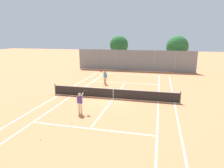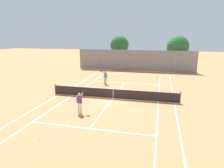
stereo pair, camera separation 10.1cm
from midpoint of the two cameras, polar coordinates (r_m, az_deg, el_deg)
name	(u,v)px [view 2 (the right image)]	position (r m, az deg, el deg)	size (l,w,h in m)	color
ground_plane	(113,98)	(18.73, 0.48, -4.12)	(120.00, 120.00, 0.00)	#CC7A4C
court_line_markings	(113,98)	(18.72, 0.48, -4.11)	(11.10, 23.90, 0.01)	silver
tennis_net	(113,93)	(18.58, 0.49, -2.63)	(12.00, 0.10, 1.07)	#474C47
player_near_side	(80,102)	(15.15, -9.05, -4.99)	(0.68, 0.73, 1.77)	beige
player_far_left	(105,77)	(23.92, -1.84, 2.13)	(0.80, 0.71, 1.77)	tan
loose_tennis_ball_0	(71,122)	(14.00, -11.43, -10.66)	(0.07, 0.07, 0.07)	#D1DB33
loose_tennis_ball_1	(40,139)	(12.45, -19.73, -14.50)	(0.07, 0.07, 0.07)	#D1DB33
loose_tennis_ball_2	(50,115)	(15.52, -17.22, -8.52)	(0.07, 0.07, 0.07)	#D1DB33
loose_tennis_ball_3	(95,84)	(23.94, -4.90, -0.09)	(0.07, 0.07, 0.07)	#D1DB33
loose_tennis_ball_4	(148,78)	(27.60, 10.48, 1.59)	(0.07, 0.07, 0.07)	#D1DB33
back_fence	(135,60)	(33.19, 6.63, 6.70)	(19.32, 0.08, 3.42)	gray
tree_behind_left	(120,45)	(36.92, 2.39, 10.99)	(3.34, 3.34, 5.71)	brown
tree_behind_right	(178,47)	(35.29, 18.48, 9.95)	(3.58, 3.58, 5.70)	brown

